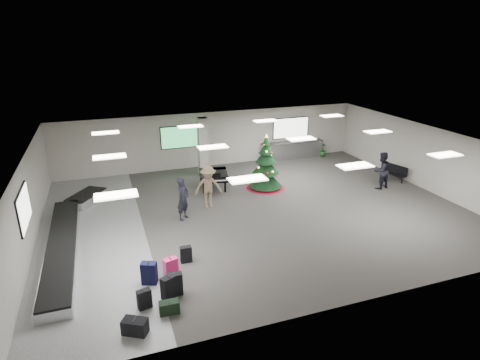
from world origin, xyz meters
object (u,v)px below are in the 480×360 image
object	(u,v)px
christmas_tree	(266,170)
bench	(395,172)
pink_suitcase	(171,268)
baggage_carousel	(68,235)
traveler_b	(208,187)
potted_plant_left	(265,157)
grand_piano	(213,175)
traveler_a	(183,199)
traveler_bench	(381,171)
service_counter	(292,150)
potted_plant_right	(322,150)

from	to	relation	value
christmas_tree	bench	distance (m)	7.12
pink_suitcase	christmas_tree	distance (m)	8.79
baggage_carousel	traveler_b	world-z (taller)	traveler_b
pink_suitcase	potted_plant_left	bearing A→B (deg)	35.72
grand_piano	bench	distance (m)	9.74
potted_plant_left	traveler_a	bearing A→B (deg)	-136.92
traveler_bench	potted_plant_left	bearing A→B (deg)	-66.07
service_counter	traveler_bench	world-z (taller)	traveler_bench
grand_piano	potted_plant_left	size ratio (longest dim) A/B	2.20
service_counter	traveler_bench	size ratio (longest dim) A/B	2.12
traveler_bench	potted_plant_left	distance (m)	6.89
service_counter	grand_piano	xyz separation A→B (m)	(-6.08, -3.35, 0.17)
service_counter	potted_plant_left	world-z (taller)	service_counter
traveler_a	traveler_b	distance (m)	1.59
pink_suitcase	traveler_bench	world-z (taller)	traveler_bench
traveler_bench	traveler_b	bearing A→B (deg)	-16.31
christmas_tree	traveler_bench	world-z (taller)	christmas_tree
bench	potted_plant_right	world-z (taller)	potted_plant_right
grand_piano	traveler_b	xyz separation A→B (m)	(-0.85, -2.13, 0.26)
baggage_carousel	traveler_a	xyz separation A→B (m)	(4.57, 0.39, 0.71)
christmas_tree	traveler_b	world-z (taller)	christmas_tree
service_counter	traveler_a	distance (m)	10.43
bench	potted_plant_left	bearing A→B (deg)	122.41
traveler_bench	potted_plant_left	world-z (taller)	traveler_bench
traveler_b	bench	bearing A→B (deg)	5.48
potted_plant_right	bench	bearing A→B (deg)	-75.35
traveler_a	traveler_bench	xyz separation A→B (m)	(10.18, 0.19, 0.03)
grand_piano	bench	xyz separation A→B (m)	(9.51, -2.10, -0.24)
bench	potted_plant_right	bearing A→B (deg)	88.34
christmas_tree	traveler_b	xyz separation A→B (m)	(-3.37, -1.35, 0.00)
pink_suitcase	traveler_b	world-z (taller)	traveler_b
potted_plant_right	christmas_tree	bearing A→B (deg)	-145.07
pink_suitcase	christmas_tree	bearing A→B (deg)	29.32
traveler_bench	baggage_carousel	bearing A→B (deg)	-9.72
baggage_carousel	traveler_bench	xyz separation A→B (m)	(14.75, 0.58, 0.74)
grand_piano	potted_plant_right	distance (m)	8.73
baggage_carousel	christmas_tree	distance (m)	9.67
traveler_b	traveler_a	bearing A→B (deg)	-142.02
christmas_tree	potted_plant_right	distance (m)	6.86
bench	traveler_bench	bearing A→B (deg)	-171.60
service_counter	bench	distance (m)	6.44
grand_piano	potted_plant_left	bearing A→B (deg)	47.16
traveler_a	potted_plant_right	xyz separation A→B (m)	(10.32, 6.13, -0.48)
potted_plant_left	traveler_bench	bearing A→B (deg)	-54.10
baggage_carousel	potted_plant_right	distance (m)	16.26
traveler_b	traveler_bench	world-z (taller)	traveler_b
service_counter	traveler_bench	xyz separation A→B (m)	(1.91, -6.15, 0.41)
traveler_a	potted_plant_left	xyz separation A→B (m)	(6.15, 5.75, -0.47)
potted_plant_right	traveler_b	bearing A→B (deg)	-149.60
pink_suitcase	potted_plant_right	size ratio (longest dim) A/B	0.80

